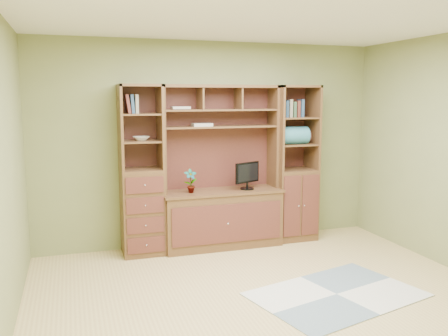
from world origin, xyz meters
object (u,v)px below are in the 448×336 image
object	(u,v)px
left_tower	(142,171)
right_tower	(294,163)
center_hutch	(222,167)
monitor	(247,171)

from	to	relation	value
left_tower	right_tower	size ratio (longest dim) A/B	1.00
center_hutch	right_tower	size ratio (longest dim) A/B	1.00
left_tower	center_hutch	bearing A→B (deg)	-2.29
monitor	right_tower	bearing A→B (deg)	-18.02
left_tower	right_tower	distance (m)	2.02
center_hutch	monitor	bearing A→B (deg)	-6.05
center_hutch	monitor	xyz separation A→B (m)	(0.33, -0.03, -0.05)
center_hutch	right_tower	bearing A→B (deg)	2.23
monitor	center_hutch	bearing A→B (deg)	149.77
center_hutch	right_tower	distance (m)	1.03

